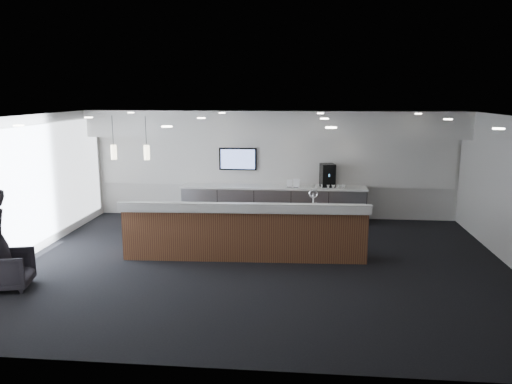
# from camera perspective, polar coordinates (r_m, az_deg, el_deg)

# --- Properties ---
(ground) EXTENTS (10.00, 10.00, 0.00)m
(ground) POSITION_cam_1_polar(r_m,az_deg,el_deg) (10.36, 0.66, -8.22)
(ground) COLOR black
(ground) RESTS_ON ground
(ceiling) EXTENTS (10.00, 8.00, 0.02)m
(ceiling) POSITION_cam_1_polar(r_m,az_deg,el_deg) (9.78, 0.70, 8.59)
(ceiling) COLOR black
(ceiling) RESTS_ON back_wall
(back_wall) EXTENTS (10.00, 0.02, 3.00)m
(back_wall) POSITION_cam_1_polar(r_m,az_deg,el_deg) (13.89, 2.08, 3.18)
(back_wall) COLOR silver
(back_wall) RESTS_ON ground
(left_wall) EXTENTS (0.02, 8.00, 3.00)m
(left_wall) POSITION_cam_1_polar(r_m,az_deg,el_deg) (11.51, -24.98, 0.42)
(left_wall) COLOR silver
(left_wall) RESTS_ON ground
(soffit_bulkhead) EXTENTS (10.00, 0.90, 0.70)m
(soffit_bulkhead) POSITION_cam_1_polar(r_m,az_deg,el_deg) (13.33, 1.99, 7.80)
(soffit_bulkhead) COLOR silver
(soffit_bulkhead) RESTS_ON back_wall
(alcove_panel) EXTENTS (9.80, 0.06, 1.40)m
(alcove_panel) POSITION_cam_1_polar(r_m,az_deg,el_deg) (13.85, 2.07, 3.57)
(alcove_panel) COLOR silver
(alcove_panel) RESTS_ON back_wall
(window_blinds_wall) EXTENTS (0.04, 7.36, 2.55)m
(window_blinds_wall) POSITION_cam_1_polar(r_m,az_deg,el_deg) (11.49, -24.80, 0.42)
(window_blinds_wall) COLOR #ADBACF
(window_blinds_wall) RESTS_ON left_wall
(back_credenza) EXTENTS (5.06, 0.66, 0.95)m
(back_credenza) POSITION_cam_1_polar(r_m,az_deg,el_deg) (13.72, 1.96, -1.26)
(back_credenza) COLOR #96979E
(back_credenza) RESTS_ON ground
(wall_tv) EXTENTS (1.05, 0.08, 0.62)m
(wall_tv) POSITION_cam_1_polar(r_m,az_deg,el_deg) (13.88, -2.08, 3.79)
(wall_tv) COLOR black
(wall_tv) RESTS_ON back_wall
(pendant_left) EXTENTS (0.12, 0.12, 0.30)m
(pendant_left) POSITION_cam_1_polar(r_m,az_deg,el_deg) (11.08, -11.46, 4.80)
(pendant_left) COLOR #FFF2C6
(pendant_left) RESTS_ON ceiling
(pendant_right) EXTENTS (0.12, 0.12, 0.30)m
(pendant_right) POSITION_cam_1_polar(r_m,az_deg,el_deg) (11.30, -14.87, 4.77)
(pendant_right) COLOR #FFF2C6
(pendant_right) RESTS_ON ceiling
(ceiling_can_lights) EXTENTS (7.00, 5.00, 0.02)m
(ceiling_can_lights) POSITION_cam_1_polar(r_m,az_deg,el_deg) (9.78, 0.70, 8.42)
(ceiling_can_lights) COLOR white
(ceiling_can_lights) RESTS_ON ceiling
(service_counter) EXTENTS (5.18, 1.07, 1.49)m
(service_counter) POSITION_cam_1_polar(r_m,az_deg,el_deg) (10.61, -1.29, -4.49)
(service_counter) COLOR #4F271A
(service_counter) RESTS_ON ground
(coffee_machine) EXTENTS (0.43, 0.52, 0.63)m
(coffee_machine) POSITION_cam_1_polar(r_m,az_deg,el_deg) (13.63, 8.17, 1.90)
(coffee_machine) COLOR black
(coffee_machine) RESTS_ON back_credenza
(info_sign_left) EXTENTS (0.15, 0.03, 0.20)m
(info_sign_left) POSITION_cam_1_polar(r_m,az_deg,el_deg) (13.49, 3.83, 0.98)
(info_sign_left) COLOR white
(info_sign_left) RESTS_ON back_credenza
(info_sign_right) EXTENTS (0.17, 0.05, 0.23)m
(info_sign_right) POSITION_cam_1_polar(r_m,az_deg,el_deg) (13.46, 4.64, 1.01)
(info_sign_right) COLOR white
(info_sign_right) RESTS_ON back_credenza
(armchair) EXTENTS (0.91, 0.89, 0.69)m
(armchair) POSITION_cam_1_polar(r_m,az_deg,el_deg) (10.06, -26.38, -7.98)
(armchair) COLOR black
(armchair) RESTS_ON ground
(cup_0) EXTENTS (0.10, 0.10, 0.09)m
(cup_0) POSITION_cam_1_polar(r_m,az_deg,el_deg) (13.53, 10.00, 0.63)
(cup_0) COLOR white
(cup_0) RESTS_ON back_credenza
(cup_1) EXTENTS (0.14, 0.14, 0.09)m
(cup_1) POSITION_cam_1_polar(r_m,az_deg,el_deg) (13.52, 9.41, 0.64)
(cup_1) COLOR white
(cup_1) RESTS_ON back_credenza
(cup_2) EXTENTS (0.12, 0.12, 0.09)m
(cup_2) POSITION_cam_1_polar(r_m,az_deg,el_deg) (13.51, 8.81, 0.65)
(cup_2) COLOR white
(cup_2) RESTS_ON back_credenza
(cup_3) EXTENTS (0.13, 0.13, 0.09)m
(cup_3) POSITION_cam_1_polar(r_m,az_deg,el_deg) (13.50, 8.22, 0.66)
(cup_3) COLOR white
(cup_3) RESTS_ON back_credenza
(cup_4) EXTENTS (0.13, 0.13, 0.09)m
(cup_4) POSITION_cam_1_polar(r_m,az_deg,el_deg) (13.50, 7.63, 0.67)
(cup_4) COLOR white
(cup_4) RESTS_ON back_credenza
(cup_5) EXTENTS (0.11, 0.11, 0.09)m
(cup_5) POSITION_cam_1_polar(r_m,az_deg,el_deg) (13.49, 7.03, 0.68)
(cup_5) COLOR white
(cup_5) RESTS_ON back_credenza
(cup_6) EXTENTS (0.14, 0.14, 0.09)m
(cup_6) POSITION_cam_1_polar(r_m,az_deg,el_deg) (13.49, 6.44, 0.69)
(cup_6) COLOR white
(cup_6) RESTS_ON back_credenza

